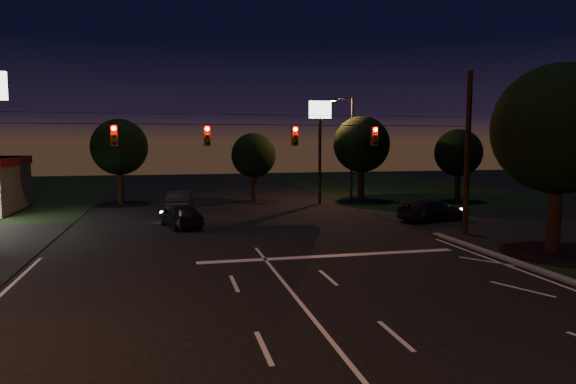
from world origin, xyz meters
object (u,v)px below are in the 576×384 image
object	(u,v)px
car_oncoming_a	(181,215)
car_oncoming_b	(180,201)
tree_right_near	(557,131)
car_cross	(432,210)
utility_pole_right	(465,234)

from	to	relation	value
car_oncoming_a	car_oncoming_b	world-z (taller)	car_oncoming_b
tree_right_near	car_cross	xyz separation A→B (m)	(-1.01, 9.50, -4.98)
car_cross	car_oncoming_b	bearing A→B (deg)	46.50
utility_pole_right	car_oncoming_b	bearing A→B (deg)	139.23
car_oncoming_b	car_oncoming_a	bearing A→B (deg)	96.70
car_oncoming_b	car_cross	size ratio (longest dim) A/B	0.97
tree_right_near	car_oncoming_b	xyz separation A→B (m)	(-16.83, 18.03, -4.91)
utility_pole_right	tree_right_near	bearing A→B (deg)	-72.47
tree_right_near	car_cross	world-z (taller)	tree_right_near
car_oncoming_a	car_cross	size ratio (longest dim) A/B	0.88
car_cross	car_oncoming_a	bearing A→B (deg)	70.21
utility_pole_right	car_oncoming_b	size ratio (longest dim) A/B	1.94
car_oncoming_a	car_cross	world-z (taller)	car_oncoming_a
tree_right_near	car_oncoming_a	distance (m)	20.68
utility_pole_right	car_cross	size ratio (longest dim) A/B	1.88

